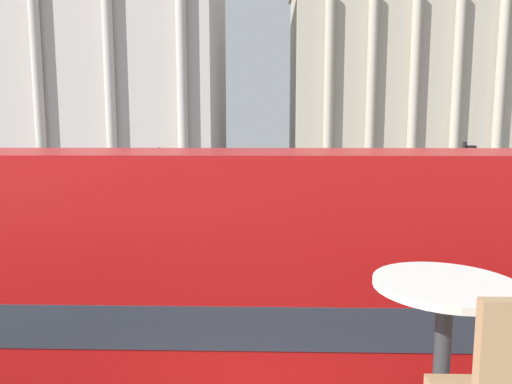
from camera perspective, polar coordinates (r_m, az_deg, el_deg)
name	(u,v)px	position (r m, az deg, el deg)	size (l,w,h in m)	color
double_decker_bus	(360,300)	(5.93, 12.88, -13.02)	(11.21, 2.64, 4.16)	black
cafe_dining_table	(444,326)	(2.17, 22.41, -15.21)	(0.60, 0.60, 0.73)	#2D2D30
plaza_building_left	(105,60)	(52.21, -18.34, 15.37)	(24.56, 16.80, 24.09)	#BCB2A8
plaza_building_right	(430,78)	(55.20, 20.98, 13.11)	(30.90, 14.96, 20.88)	#B2A893
traffic_light_near	(464,196)	(13.58, 24.57, -0.42)	(0.42, 0.24, 4.15)	black
traffic_light_mid	(304,185)	(20.22, 6.03, 0.88)	(0.42, 0.24, 3.22)	black
traffic_light_far	(161,170)	(25.96, -11.83, 2.73)	(0.42, 0.24, 3.62)	black
car_maroon	(210,228)	(17.99, -5.72, -4.50)	(4.20, 1.93, 1.35)	black
pedestrian_white	(205,254)	(12.88, -6.35, -7.71)	(0.32, 0.32, 1.79)	#282B33
pedestrian_grey	(405,180)	(36.14, 18.15, 1.48)	(0.32, 0.32, 1.65)	#282B33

